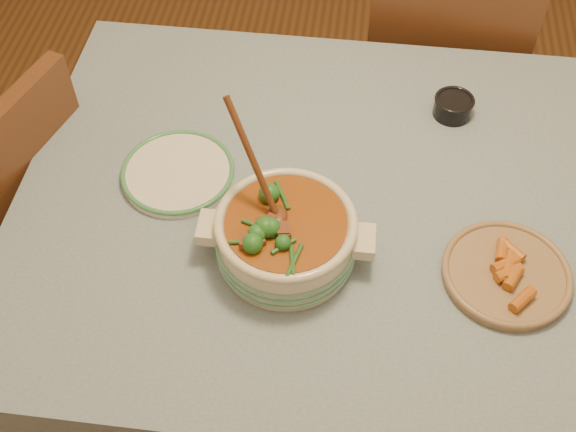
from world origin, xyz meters
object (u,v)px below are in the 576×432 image
object	(u,v)px
chair_left	(9,216)
condiment_bowl	(453,105)
fried_plate	(507,272)
chair_far	(441,70)
dining_table	(406,234)
stew_casserole	(286,234)
white_plate	(178,172)

from	to	relation	value
chair_left	condiment_bowl	bearing A→B (deg)	120.07
fried_plate	chair_far	bearing A→B (deg)	95.05
fried_plate	chair_left	bearing A→B (deg)	170.10
dining_table	stew_casserole	distance (m)	0.33
condiment_bowl	chair_left	size ratio (longest dim) A/B	0.12
dining_table	condiment_bowl	xyz separation A→B (m)	(0.09, 0.30, 0.12)
dining_table	stew_casserole	world-z (taller)	stew_casserole
dining_table	condiment_bowl	world-z (taller)	condiment_bowl
dining_table	stew_casserole	size ratio (longest dim) A/B	4.90
fried_plate	stew_casserole	bearing A→B (deg)	179.82
stew_casserole	condiment_bowl	world-z (taller)	stew_casserole
white_plate	chair_left	xyz separation A→B (m)	(-0.47, 0.02, -0.25)
condiment_bowl	chair_far	size ratio (longest dim) A/B	0.12
chair_far	chair_left	distance (m)	1.28
chair_far	chair_left	world-z (taller)	chair_far
white_plate	condiment_bowl	bearing A→B (deg)	24.30
fried_plate	chair_far	xyz separation A→B (m)	(-0.08, 0.89, -0.25)
fried_plate	dining_table	bearing A→B (deg)	140.00
condiment_bowl	chair_left	world-z (taller)	chair_left
stew_casserole	condiment_bowl	xyz separation A→B (m)	(0.34, 0.45, -0.04)
white_plate	stew_casserole	bearing A→B (deg)	-34.84
white_plate	chair_left	size ratio (longest dim) A/B	0.35
stew_casserole	condiment_bowl	bearing A→B (deg)	53.16
condiment_bowl	dining_table	bearing A→B (deg)	-106.49
chair_far	chair_left	size ratio (longest dim) A/B	1.01
chair_far	chair_left	xyz separation A→B (m)	(-1.08, -0.69, -0.01)
stew_casserole	chair_left	world-z (taller)	stew_casserole
dining_table	chair_far	distance (m)	0.75
stew_casserole	chair_far	xyz separation A→B (m)	(0.35, 0.89, -0.30)
dining_table	white_plate	distance (m)	0.52
stew_casserole	fried_plate	distance (m)	0.43
dining_table	chair_far	size ratio (longest dim) A/B	1.82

